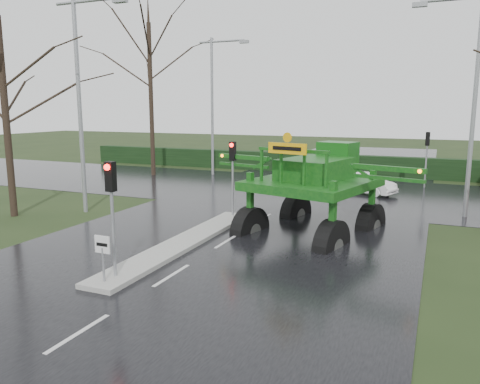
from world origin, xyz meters
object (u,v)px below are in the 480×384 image
at_px(crop_sprayer, 254,172).
at_px(keep_left_sign, 103,251).
at_px(traffic_signal_far, 427,147).
at_px(traffic_signal_near, 111,194).
at_px(white_sedan, 364,194).
at_px(street_light_right, 468,85).
at_px(traffic_signal_mid, 233,163).
at_px(street_light_left_far, 216,94).
at_px(street_light_left_near, 84,86).

bearing_deg(crop_sprayer, keep_left_sign, -87.95).
relative_size(traffic_signal_far, crop_sprayer, 0.39).
distance_m(traffic_signal_near, white_sedan, 18.06).
relative_size(traffic_signal_far, white_sedan, 0.95).
xyz_separation_m(street_light_right, crop_sprayer, (-7.88, -6.03, -3.56)).
relative_size(traffic_signal_mid, street_light_left_far, 0.35).
bearing_deg(street_light_left_near, traffic_signal_far, 43.63).
bearing_deg(crop_sprayer, street_light_right, 51.70).
relative_size(keep_left_sign, traffic_signal_near, 0.38).
bearing_deg(street_light_left_near, white_sedan, 41.83).
relative_size(traffic_signal_near, traffic_signal_mid, 1.00).
bearing_deg(white_sedan, street_light_left_far, 93.12).
xyz_separation_m(street_light_left_near, white_sedan, (11.47, 10.27, -5.99)).
height_order(traffic_signal_mid, traffic_signal_far, same).
distance_m(traffic_signal_far, street_light_left_far, 15.08).
relative_size(traffic_signal_mid, white_sedan, 0.95).
bearing_deg(street_light_left_near, keep_left_sign, -47.41).
bearing_deg(traffic_signal_near, traffic_signal_far, 69.64).
bearing_deg(crop_sprayer, street_light_left_far, 135.49).
distance_m(keep_left_sign, crop_sprayer, 7.76).
bearing_deg(street_light_left_near, street_light_right, 20.11).
bearing_deg(traffic_signal_far, street_light_right, 101.95).
bearing_deg(crop_sprayer, street_light_left_near, -165.97).
bearing_deg(traffic_signal_mid, crop_sprayer, -43.36).
bearing_deg(crop_sprayer, white_sedan, 88.22).
height_order(keep_left_sign, traffic_signal_far, traffic_signal_far).
height_order(traffic_signal_near, street_light_left_far, street_light_left_far).
distance_m(traffic_signal_mid, street_light_left_far, 14.68).
bearing_deg(traffic_signal_mid, white_sedan, 62.46).
relative_size(traffic_signal_far, street_light_left_far, 0.35).
xyz_separation_m(street_light_left_far, white_sedan, (11.47, -3.73, -5.99)).
xyz_separation_m(keep_left_sign, traffic_signal_far, (7.80, 21.51, 1.53)).
bearing_deg(street_light_right, street_light_left_near, -159.89).
bearing_deg(traffic_signal_mid, traffic_signal_far, 58.07).
height_order(traffic_signal_near, street_light_left_near, street_light_left_near).
bearing_deg(traffic_signal_near, street_light_left_far, 108.17).
bearing_deg(keep_left_sign, traffic_signal_far, 70.07).
bearing_deg(keep_left_sign, white_sedan, 75.55).
bearing_deg(traffic_signal_far, white_sedan, 49.25).
bearing_deg(keep_left_sign, crop_sprayer, 77.79).
distance_m(traffic_signal_mid, white_sedan, 10.23).
bearing_deg(traffic_signal_near, crop_sprayer, 76.96).
height_order(traffic_signal_mid, street_light_right, street_light_right).
relative_size(traffic_signal_near, crop_sprayer, 0.39).
height_order(traffic_signal_far, crop_sprayer, crop_sprayer).
xyz_separation_m(street_light_left_near, crop_sprayer, (8.51, -0.03, -3.56)).
bearing_deg(street_light_left_near, crop_sprayer, -0.23).
distance_m(street_light_left_far, crop_sprayer, 16.79).
xyz_separation_m(traffic_signal_near, traffic_signal_mid, (0.00, 8.50, 0.00)).
relative_size(street_light_right, street_light_left_far, 1.00).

